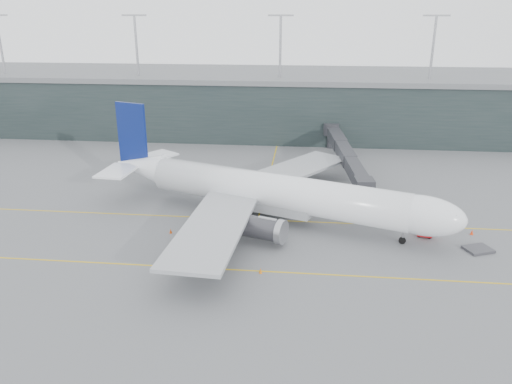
# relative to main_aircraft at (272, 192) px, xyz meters

# --- Properties ---
(ground) EXTENTS (320.00, 320.00, 0.00)m
(ground) POSITION_rel_main_aircraft_xyz_m (-7.10, 3.63, -4.49)
(ground) COLOR #55555A
(ground) RESTS_ON ground
(taxiline_a) EXTENTS (160.00, 0.25, 0.02)m
(taxiline_a) POSITION_rel_main_aircraft_xyz_m (-7.10, -0.37, -4.48)
(taxiline_a) COLOR gold
(taxiline_a) RESTS_ON ground
(taxiline_b) EXTENTS (160.00, 0.25, 0.02)m
(taxiline_b) POSITION_rel_main_aircraft_xyz_m (-7.10, -16.37, -4.48)
(taxiline_b) COLOR gold
(taxiline_b) RESTS_ON ground
(taxiline_lead_main) EXTENTS (0.25, 60.00, 0.02)m
(taxiline_lead_main) POSITION_rel_main_aircraft_xyz_m (-2.10, 23.63, -4.48)
(taxiline_lead_main) COLOR gold
(taxiline_lead_main) RESTS_ON ground
(terminal) EXTENTS (240.00, 36.00, 29.00)m
(terminal) POSITION_rel_main_aircraft_xyz_m (-7.11, 61.63, 3.13)
(terminal) COLOR #1E2929
(terminal) RESTS_ON ground
(main_aircraft) EXTENTS (55.28, 50.99, 16.00)m
(main_aircraft) POSITION_rel_main_aircraft_xyz_m (0.00, 0.00, 0.00)
(main_aircraft) COLOR white
(main_aircraft) RESTS_ON ground
(jet_bridge) EXTENTS (6.43, 43.51, 5.78)m
(jet_bridge) POSITION_rel_main_aircraft_xyz_m (12.72, 25.37, -0.16)
(jet_bridge) COLOR #2B2C30
(jet_bridge) RESTS_ON ground
(gse_cart) EXTENTS (2.27, 1.74, 1.37)m
(gse_cart) POSITION_rel_main_aircraft_xyz_m (22.03, -4.02, -3.72)
(gse_cart) COLOR #B40C12
(gse_cart) RESTS_ON ground
(baggage_dolly) EXTENTS (4.18, 3.80, 0.34)m
(baggage_dolly) POSITION_rel_main_aircraft_xyz_m (28.25, -7.73, -4.28)
(baggage_dolly) COLOR #38373D
(baggage_dolly) RESTS_ON ground
(uld_a) EXTENTS (2.82, 2.58, 2.09)m
(uld_a) POSITION_rel_main_aircraft_xyz_m (-12.92, 13.12, -3.39)
(uld_a) COLOR #37363B
(uld_a) RESTS_ON ground
(uld_b) EXTENTS (2.51, 2.30, 1.85)m
(uld_b) POSITION_rel_main_aircraft_xyz_m (-11.11, 14.07, -3.52)
(uld_b) COLOR #37363B
(uld_b) RESTS_ON ground
(uld_c) EXTENTS (2.32, 2.06, 1.78)m
(uld_c) POSITION_rel_main_aircraft_xyz_m (-7.45, 13.06, -3.55)
(uld_c) COLOR #37363B
(uld_c) RESTS_ON ground
(cone_nose) EXTENTS (0.48, 0.48, 0.77)m
(cone_nose) POSITION_rel_main_aircraft_xyz_m (28.93, -2.56, -4.10)
(cone_nose) COLOR red
(cone_nose) RESTS_ON ground
(cone_wing_stbd) EXTENTS (0.42, 0.42, 0.67)m
(cone_wing_stbd) POSITION_rel_main_aircraft_xyz_m (-0.12, -16.85, -4.15)
(cone_wing_stbd) COLOR orange
(cone_wing_stbd) RESTS_ON ground
(cone_wing_port) EXTENTS (0.42, 0.42, 0.67)m
(cone_wing_port) POSITION_rel_main_aircraft_xyz_m (1.89, 14.46, -4.15)
(cone_wing_port) COLOR red
(cone_wing_port) RESTS_ON ground
(cone_tail) EXTENTS (0.42, 0.42, 0.66)m
(cone_tail) POSITION_rel_main_aircraft_xyz_m (-14.14, -6.59, -4.16)
(cone_tail) COLOR #CD460B
(cone_tail) RESTS_ON ground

